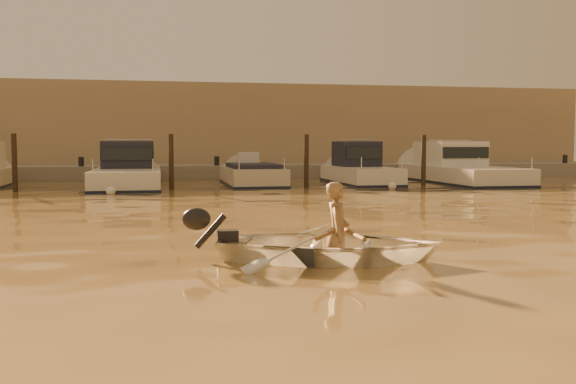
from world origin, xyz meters
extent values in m
plane|color=olive|center=(0.00, 0.00, 0.00)|extent=(160.00, 160.00, 0.00)
imported|color=white|center=(1.70, -0.96, 0.21)|extent=(3.67, 3.09, 0.65)
imported|color=olive|center=(1.80, -0.99, 0.41)|extent=(0.48, 0.59, 1.41)
cylinder|color=brown|center=(1.94, -1.04, 0.42)|extent=(0.26, 2.10, 0.13)
cylinder|color=brown|center=(1.75, -0.98, 0.42)|extent=(1.02, 1.89, 0.13)
cylinder|color=#2D2319|center=(-5.50, 13.80, 0.90)|extent=(0.18, 0.18, 2.20)
cylinder|color=#2D2319|center=(-0.20, 13.80, 0.90)|extent=(0.18, 0.18, 2.20)
cylinder|color=#2D2319|center=(4.80, 13.80, 0.90)|extent=(0.18, 0.18, 2.20)
cylinder|color=#2D2319|center=(9.50, 13.80, 0.90)|extent=(0.18, 0.18, 2.20)
sphere|color=white|center=(-2.20, 12.00, 0.10)|extent=(0.30, 0.30, 0.30)
sphere|color=orange|center=(2.60, 13.92, 0.10)|extent=(0.30, 0.30, 0.30)
sphere|color=silver|center=(7.78, 12.64, 0.10)|extent=(0.30, 0.30, 0.30)
cube|color=gray|center=(0.00, 21.50, 0.15)|extent=(52.00, 4.00, 1.00)
cube|color=#9E8466|center=(0.00, 27.00, 2.40)|extent=(46.00, 7.00, 4.80)
camera|label=1|loc=(-0.67, -9.65, 1.65)|focal=40.00mm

